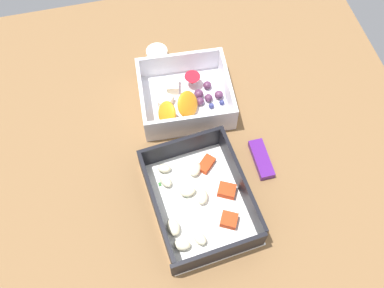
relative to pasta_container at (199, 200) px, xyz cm
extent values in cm
cube|color=brown|center=(-8.42, 0.56, -2.64)|extent=(80.00, 80.00, 2.00)
cube|color=white|center=(0.03, 0.05, -1.34)|extent=(20.28, 16.10, 0.60)
cube|color=black|center=(-9.13, -0.84, 1.30)|extent=(1.98, 14.32, 4.68)
cube|color=black|center=(9.18, 0.94, 1.30)|extent=(1.98, 14.32, 4.68)
cube|color=black|center=(-0.64, 6.89, 1.30)|extent=(17.76, 2.32, 4.68)
cube|color=black|center=(0.69, -6.78, 1.30)|extent=(17.76, 2.32, 4.68)
ellipsoid|color=beige|center=(-6.72, -4.23, -0.28)|extent=(2.09, 2.52, 1.08)
ellipsoid|color=beige|center=(-1.91, -1.45, -0.15)|extent=(1.82, 2.58, 1.28)
ellipsoid|color=beige|center=(-5.37, 0.10, -0.13)|extent=(3.16, 2.87, 1.30)
ellipsoid|color=beige|center=(-0.46, 0.98, -0.15)|extent=(2.96, 2.45, 1.27)
ellipsoid|color=beige|center=(5.92, -1.36, -0.24)|extent=(2.78, 2.50, 1.15)
ellipsoid|color=beige|center=(3.35, -4.86, -0.07)|extent=(2.90, 2.13, 1.38)
ellipsoid|color=beige|center=(-4.39, -4.42, -0.26)|extent=(2.68, 2.34, 1.12)
ellipsoid|color=beige|center=(6.23, -4.18, -0.15)|extent=(2.47, 2.96, 1.27)
cube|color=red|center=(4.13, 3.63, -0.34)|extent=(3.20, 3.27, 1.41)
cube|color=red|center=(-5.96, 2.63, -0.51)|extent=(3.40, 3.43, 1.05)
cube|color=red|center=(-0.63, 4.61, -0.34)|extent=(3.20, 3.42, 1.39)
cube|color=#387A33|center=(-1.59, -1.73, -0.94)|extent=(0.60, 0.40, 0.20)
cube|color=#387A33|center=(5.36, -1.54, -0.94)|extent=(0.60, 0.40, 0.20)
cube|color=#387A33|center=(2.70, -4.40, -0.94)|extent=(0.60, 0.40, 0.20)
cube|color=#387A33|center=(-4.37, -5.45, -0.94)|extent=(0.60, 0.40, 0.20)
cube|color=white|center=(-19.38, 2.18, -1.34)|extent=(14.99, 16.51, 0.60)
cube|color=white|center=(-26.05, 2.63, 1.36)|extent=(1.65, 15.62, 4.81)
cube|color=white|center=(-12.71, 1.73, 1.36)|extent=(1.65, 15.62, 4.81)
cube|color=white|center=(-18.87, 9.67, 1.36)|extent=(12.78, 1.46, 4.81)
cube|color=white|center=(-19.88, -5.31, 1.36)|extent=(12.78, 1.46, 4.81)
ellipsoid|color=orange|center=(-15.90, -1.77, 1.23)|extent=(5.15, 4.66, 4.34)
ellipsoid|color=orange|center=(-16.84, 2.05, 1.37)|extent=(6.06, 6.00, 4.61)
cube|color=#F4EACC|center=(-22.52, 0.08, -0.19)|extent=(3.19, 2.62, 1.71)
cube|color=#F4EACC|center=(-19.39, -1.28, -0.26)|extent=(3.24, 3.13, 1.56)
sphere|color=#562D4C|center=(-18.45, 6.21, -0.33)|extent=(1.42, 1.42, 1.42)
sphere|color=#562D4C|center=(-18.10, 4.56, -0.31)|extent=(1.46, 1.46, 1.46)
sphere|color=#562D4C|center=(-21.18, 6.68, -0.29)|extent=(1.49, 1.49, 1.49)
sphere|color=#562D4C|center=(-19.64, 4.70, -0.21)|extent=(1.66, 1.66, 1.66)
sphere|color=#562D4C|center=(-18.65, 8.15, -0.27)|extent=(1.55, 1.55, 1.55)
cone|color=red|center=(-22.60, 4.25, 0.10)|extent=(2.84, 2.84, 2.27)
sphere|color=navy|center=(-14.82, 5.81, -0.49)|extent=(1.10, 1.10, 1.10)
sphere|color=navy|center=(-14.54, 7.01, -0.54)|extent=(0.99, 0.99, 0.99)
sphere|color=navy|center=(-14.16, 8.42, -0.52)|extent=(1.04, 1.04, 1.04)
sphere|color=navy|center=(-16.89, 6.31, -0.55)|extent=(0.98, 0.98, 0.98)
sphere|color=navy|center=(-17.16, 8.31, -0.58)|extent=(0.93, 0.93, 0.93)
cube|color=#51197A|center=(-5.01, 11.79, -1.04)|extent=(7.03, 2.48, 1.20)
cylinder|color=white|center=(-30.56, -0.72, -0.58)|extent=(3.98, 3.98, 2.12)
camera|label=1|loc=(24.23, -6.92, 63.11)|focal=40.78mm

